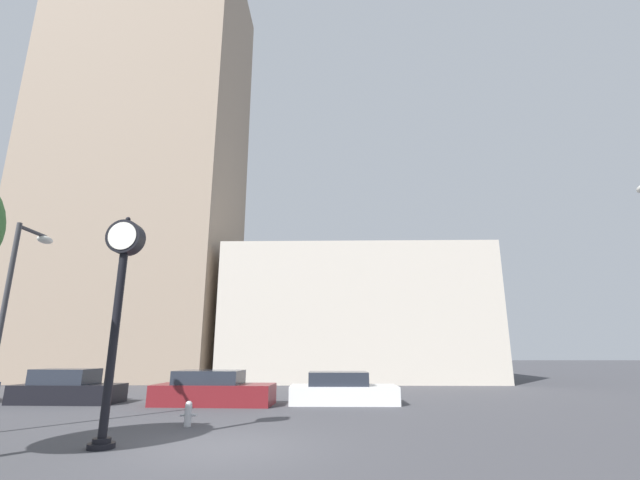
# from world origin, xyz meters

# --- Properties ---
(ground_plane) EXTENTS (200.00, 200.00, 0.00)m
(ground_plane) POSITION_xyz_m (0.00, 0.00, 0.00)
(ground_plane) COLOR #424247
(building_tall_tower) EXTENTS (15.41, 12.00, 37.42)m
(building_tall_tower) POSITION_xyz_m (-13.57, 24.00, 18.71)
(building_tall_tower) COLOR gray
(building_tall_tower) RESTS_ON ground_plane
(building_storefront_row) EXTENTS (19.05, 12.00, 9.45)m
(building_storefront_row) POSITION_xyz_m (4.52, 24.00, 4.72)
(building_storefront_row) COLOR beige
(building_storefront_row) RESTS_ON ground_plane
(street_clock) EXTENTS (0.85, 0.59, 5.38)m
(street_clock) POSITION_xyz_m (-2.59, -0.17, 3.53)
(street_clock) COLOR black
(street_clock) RESTS_ON ground_plane
(car_black) EXTENTS (4.28, 1.86, 1.37)m
(car_black) POSITION_xyz_m (-8.47, 8.23, 0.57)
(car_black) COLOR black
(car_black) RESTS_ON ground_plane
(car_maroon) EXTENTS (4.82, 2.08, 1.34)m
(car_maroon) POSITION_xyz_m (-2.23, 7.76, 0.56)
(car_maroon) COLOR maroon
(car_maroon) RESTS_ON ground_plane
(car_white) EXTENTS (4.40, 1.90, 1.27)m
(car_white) POSITION_xyz_m (3.00, 8.26, 0.53)
(car_white) COLOR silver
(car_white) RESTS_ON ground_plane
(fire_hydrant_near) EXTENTS (0.47, 0.20, 0.69)m
(fire_hydrant_near) POSITION_xyz_m (-1.60, 2.73, 0.35)
(fire_hydrant_near) COLOR #B7B7BC
(fire_hydrant_near) RESTS_ON ground_plane
(street_lamp_left) EXTENTS (0.36, 1.57, 5.74)m
(street_lamp_left) POSITION_xyz_m (-6.60, 1.85, 3.88)
(street_lamp_left) COLOR #38383D
(street_lamp_left) RESTS_ON ground_plane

